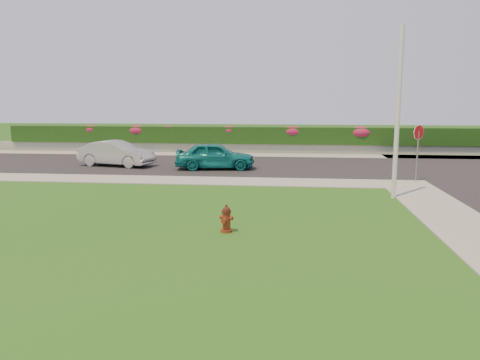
# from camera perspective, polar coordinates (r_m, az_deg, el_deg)

# --- Properties ---
(ground) EXTENTS (120.00, 120.00, 0.00)m
(ground) POSITION_cam_1_polar(r_m,az_deg,el_deg) (11.12, -6.14, -8.06)
(ground) COLOR black
(ground) RESTS_ON ground
(street_far) EXTENTS (26.00, 8.00, 0.04)m
(street_far) POSITION_cam_1_polar(r_m,az_deg,el_deg) (25.64, -10.39, 1.92)
(street_far) COLOR black
(street_far) RESTS_ON ground
(sidewalk_far) EXTENTS (24.00, 2.00, 0.04)m
(sidewalk_far) POSITION_cam_1_polar(r_m,az_deg,el_deg) (21.32, -16.79, 0.14)
(sidewalk_far) COLOR gray
(sidewalk_far) RESTS_ON ground
(curb_corner) EXTENTS (2.00, 2.00, 0.04)m
(curb_corner) POSITION_cam_1_polar(r_m,az_deg,el_deg) (20.18, 19.58, -0.52)
(curb_corner) COLOR gray
(curb_corner) RESTS_ON ground
(sidewalk_beyond) EXTENTS (34.00, 2.00, 0.04)m
(sidewalk_beyond) POSITION_cam_1_polar(r_m,az_deg,el_deg) (29.72, -0.19, 3.10)
(sidewalk_beyond) COLOR gray
(sidewalk_beyond) RESTS_ON ground
(retaining_wall) EXTENTS (34.00, 0.40, 0.60)m
(retaining_wall) POSITION_cam_1_polar(r_m,az_deg,el_deg) (31.17, 0.12, 3.92)
(retaining_wall) COLOR gray
(retaining_wall) RESTS_ON ground
(hedge) EXTENTS (32.00, 0.90, 1.10)m
(hedge) POSITION_cam_1_polar(r_m,az_deg,el_deg) (31.20, 0.14, 5.49)
(hedge) COLOR black
(hedge) RESTS_ON retaining_wall
(fire_hydrant) EXTENTS (0.37, 0.36, 0.72)m
(fire_hydrant) POSITION_cam_1_polar(r_m,az_deg,el_deg) (12.16, -1.68, -4.79)
(fire_hydrant) COLOR #4F160C
(fire_hydrant) RESTS_ON ground
(sedan_teal) EXTENTS (4.06, 2.06, 1.33)m
(sedan_teal) POSITION_cam_1_polar(r_m,az_deg,el_deg) (23.22, -3.07, 2.98)
(sedan_teal) COLOR #0E6C6A
(sedan_teal) RESTS_ON street_far
(sedan_silver) EXTENTS (4.17, 2.25, 1.31)m
(sedan_silver) POSITION_cam_1_polar(r_m,az_deg,el_deg) (25.17, -14.84, 3.16)
(sedan_silver) COLOR #A7A9AF
(sedan_silver) RESTS_ON street_far
(utility_pole) EXTENTS (0.16, 0.16, 5.91)m
(utility_pole) POSITION_cam_1_polar(r_m,az_deg,el_deg) (17.00, 18.69, 7.70)
(utility_pole) COLOR silver
(utility_pole) RESTS_ON ground
(stop_sign) EXTENTS (0.53, 0.42, 2.42)m
(stop_sign) POSITION_cam_1_polar(r_m,az_deg,el_deg) (20.94, 20.91, 4.62)
(stop_sign) COLOR slate
(stop_sign) RESTS_ON ground
(flower_clump_a) EXTENTS (1.21, 0.78, 0.60)m
(flower_clump_a) POSITION_cam_1_polar(r_m,az_deg,el_deg) (33.78, -17.65, 5.88)
(flower_clump_a) COLOR #C02145
(flower_clump_a) RESTS_ON hedge
(flower_clump_b) EXTENTS (1.38, 0.89, 0.69)m
(flower_clump_b) POSITION_cam_1_polar(r_m,az_deg,el_deg) (32.61, -12.43, 5.93)
(flower_clump_b) COLOR #C02145
(flower_clump_b) RESTS_ON hedge
(flower_clump_c) EXTENTS (1.02, 0.65, 0.51)m
(flower_clump_c) POSITION_cam_1_polar(r_m,az_deg,el_deg) (31.99, -8.78, 6.11)
(flower_clump_c) COLOR #C02145
(flower_clump_c) RESTS_ON hedge
(flower_clump_d) EXTENTS (1.17, 0.75, 0.59)m
(flower_clump_d) POSITION_cam_1_polar(r_m,az_deg,el_deg) (31.17, -1.30, 6.07)
(flower_clump_d) COLOR #C02145
(flower_clump_d) RESTS_ON hedge
(flower_clump_e) EXTENTS (1.38, 0.89, 0.69)m
(flower_clump_e) POSITION_cam_1_polar(r_m,az_deg,el_deg) (30.91, 6.42, 5.91)
(flower_clump_e) COLOR #C02145
(flower_clump_e) RESTS_ON hedge
(flower_clump_f) EXTENTS (1.53, 0.99, 0.77)m
(flower_clump_f) POSITION_cam_1_polar(r_m,az_deg,el_deg) (31.23, 14.49, 5.65)
(flower_clump_f) COLOR #C02145
(flower_clump_f) RESTS_ON hedge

